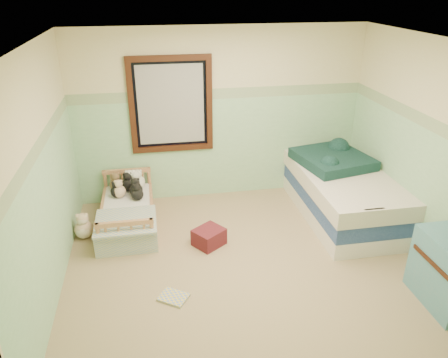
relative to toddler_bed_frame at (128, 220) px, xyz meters
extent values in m
cube|color=#988355|center=(1.40, -1.05, -0.10)|extent=(4.20, 3.60, 0.02)
cube|color=white|center=(1.40, -1.05, 2.42)|extent=(4.20, 3.60, 0.02)
cube|color=beige|center=(1.40, 0.75, 1.16)|extent=(4.20, 0.04, 2.50)
cube|color=beige|center=(1.40, -2.85, 1.16)|extent=(4.20, 0.04, 2.50)
cube|color=beige|center=(-0.70, -1.05, 1.16)|extent=(0.04, 3.60, 2.50)
cube|color=beige|center=(3.50, -1.05, 1.16)|extent=(0.04, 3.60, 2.50)
cube|color=#88BD8C|center=(1.40, 0.74, 0.66)|extent=(4.20, 0.01, 1.50)
cube|color=#457B45|center=(1.40, 0.74, 1.49)|extent=(4.20, 0.01, 0.15)
cube|color=#32180B|center=(0.70, 0.71, 1.36)|extent=(1.16, 0.06, 1.36)
cube|color=#B0B0AB|center=(0.70, 0.72, 1.36)|extent=(0.92, 0.01, 1.12)
cube|color=#9B5F3A|center=(0.00, 0.00, 0.00)|extent=(0.69, 1.38, 0.18)
cube|color=white|center=(0.00, 0.00, 0.15)|extent=(0.63, 1.32, 0.12)
cube|color=#6890C2|center=(0.00, -0.43, 0.22)|extent=(0.75, 0.69, 0.03)
sphere|color=brown|center=(-0.15, 0.50, 0.30)|extent=(0.18, 0.18, 0.18)
sphere|color=silver|center=(0.05, 0.50, 0.31)|extent=(0.20, 0.20, 0.20)
sphere|color=beige|center=(-0.10, 0.28, 0.30)|extent=(0.18, 0.18, 0.18)
sphere|color=black|center=(0.13, 0.28, 0.30)|extent=(0.18, 0.18, 0.18)
sphere|color=#F4E2C5|center=(-0.55, -0.21, 0.03)|extent=(0.23, 0.23, 0.23)
sphere|color=beige|center=(-0.55, -0.20, 0.03)|extent=(0.24, 0.24, 0.24)
cube|color=white|center=(2.95, -0.22, 0.02)|extent=(1.05, 2.11, 0.22)
cube|color=navy|center=(2.95, -0.22, 0.24)|extent=(1.05, 2.11, 0.22)
cube|color=beige|center=(2.95, -0.22, 0.46)|extent=(1.10, 2.15, 0.22)
cube|color=black|center=(2.90, 0.08, 0.64)|extent=(1.07, 1.11, 0.14)
cube|color=maroon|center=(1.01, -0.65, 0.02)|extent=(0.46, 0.45, 0.22)
cube|color=yellow|center=(0.50, -1.59, -0.08)|extent=(0.36, 0.34, 0.03)
sphere|color=silver|center=(0.13, 0.46, 0.31)|extent=(0.19, 0.19, 0.19)
sphere|color=black|center=(-0.14, 0.29, 0.29)|extent=(0.16, 0.16, 0.16)
sphere|color=black|center=(0.02, 0.47, 0.30)|extent=(0.19, 0.19, 0.19)
sphere|color=silver|center=(0.16, 0.53, 0.31)|extent=(0.19, 0.19, 0.19)
sphere|color=black|center=(0.15, 0.16, 0.29)|extent=(0.16, 0.16, 0.16)
camera|label=1|loc=(0.39, -5.16, 2.96)|focal=34.29mm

